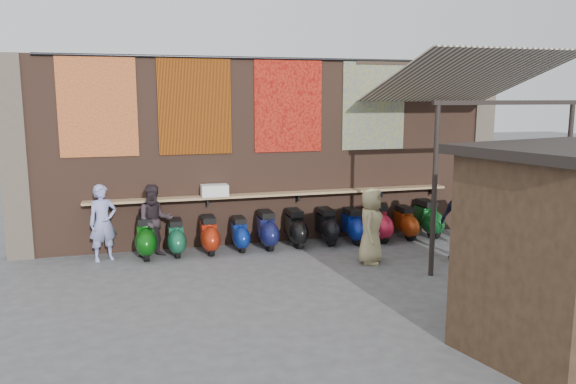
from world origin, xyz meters
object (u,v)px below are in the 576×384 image
object	(u,v)px
diner_right	(155,221)
shopper_tan	(371,226)
shopper_navy	(464,219)
scooter_stool_5	(295,228)
scooter_stool_3	(240,234)
diner_left	(103,223)
scooter_stool_6	(327,226)
scooter_stool_10	(428,219)
scooter_stool_0	(146,238)
scooter_stool_1	(176,238)
scooter_stool_4	(267,230)
scooter_stool_8	(378,223)
shopper_grey	(524,217)
scooter_stool_9	(406,223)
scooter_stool_7	(353,226)
market_stall	(569,256)
shelf_box	(215,190)
scooter_stool_2	(209,235)

from	to	relation	value
diner_right	shopper_tan	xyz separation A→B (m)	(3.98, -1.59, 0.00)
diner_right	shopper_navy	size ratio (longest dim) A/B	0.87
scooter_stool_5	shopper_tan	world-z (taller)	shopper_tan
scooter_stool_3	diner_left	distance (m)	2.74
scooter_stool_6	shopper_tan	size ratio (longest dim) A/B	0.55
scooter_stool_6	diner_left	size ratio (longest dim) A/B	0.53
scooter_stool_3	scooter_stool_5	bearing A→B (deg)	0.55
scooter_stool_10	scooter_stool_0	bearing A→B (deg)	-179.70
scooter_stool_6	shopper_navy	size ratio (longest dim) A/B	0.48
scooter_stool_3	shopper_navy	bearing A→B (deg)	-26.01
scooter_stool_1	scooter_stool_4	xyz separation A→B (m)	(1.90, 0.01, 0.03)
scooter_stool_8	shopper_grey	size ratio (longest dim) A/B	0.51
scooter_stool_1	diner_left	xyz separation A→B (m)	(-1.39, -0.00, 0.39)
scooter_stool_1	shopper_grey	world-z (taller)	shopper_grey
scooter_stool_9	diner_right	bearing A→B (deg)	179.59
scooter_stool_8	scooter_stool_9	size ratio (longest dim) A/B	1.13
diner_left	scooter_stool_7	bearing A→B (deg)	-20.47
scooter_stool_5	scooter_stool_6	bearing A→B (deg)	0.55
shopper_tan	market_stall	bearing A→B (deg)	-136.16
scooter_stool_0	scooter_stool_6	bearing A→B (deg)	0.91
shelf_box	scooter_stool_2	size ratio (longest dim) A/B	0.70
scooter_stool_7	shopper_grey	xyz separation A→B (m)	(2.72, -2.12, 0.48)
shelf_box	shopper_navy	size ratio (longest dim) A/B	0.33
scooter_stool_6	market_stall	size ratio (longest dim) A/B	0.32
diner_right	market_stall	size ratio (longest dim) A/B	0.59
shopper_grey	market_stall	bearing A→B (deg)	58.00
scooter_stool_5	shopper_tan	distance (m)	1.95
scooter_stool_1	scooter_stool_5	size ratio (longest dim) A/B	0.93
scooter_stool_0	market_stall	world-z (taller)	market_stall
scooter_stool_1	shopper_navy	bearing A→B (deg)	-20.04
scooter_stool_8	market_stall	world-z (taller)	market_stall
scooter_stool_2	shopper_navy	world-z (taller)	shopper_navy
scooter_stool_4	scooter_stool_8	bearing A→B (deg)	-1.21
shelf_box	scooter_stool_2	distance (m)	0.95
scooter_stool_6	scooter_stool_4	bearing A→B (deg)	-178.75
scooter_stool_0	scooter_stool_3	size ratio (longest dim) A/B	1.18
market_stall	scooter_stool_6	bearing A→B (deg)	86.86
diner_left	shopper_navy	bearing A→B (deg)	-36.06
scooter_stool_1	diner_right	xyz separation A→B (m)	(-0.41, -0.00, 0.37)
scooter_stool_2	scooter_stool_6	size ratio (longest dim) A/B	0.98
shopper_navy	shopper_grey	xyz separation A→B (m)	(1.20, -0.22, 0.01)
scooter_stool_9	market_stall	distance (m)	5.85
scooter_stool_5	market_stall	bearing A→B (deg)	-72.77
shopper_tan	market_stall	xyz separation A→B (m)	(0.77, -4.18, 0.51)
shopper_navy	scooter_stool_3	bearing A→B (deg)	-26.97
scooter_stool_0	scooter_stool_7	bearing A→B (deg)	-0.35
scooter_stool_10	diner_left	world-z (taller)	diner_left
diner_right	shelf_box	bearing A→B (deg)	6.67
scooter_stool_10	diner_right	xyz separation A→B (m)	(-6.12, -0.01, 0.32)
scooter_stool_8	shopper_navy	distance (m)	2.16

